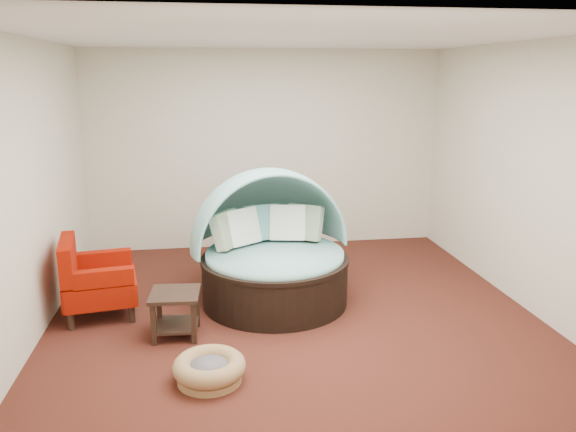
{
  "coord_description": "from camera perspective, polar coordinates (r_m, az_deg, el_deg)",
  "views": [
    {
      "loc": [
        -0.88,
        -5.45,
        2.47
      ],
      "look_at": [
        0.03,
        0.6,
        0.91
      ],
      "focal_mm": 35.0,
      "sensor_mm": 36.0,
      "label": 1
    }
  ],
  "objects": [
    {
      "name": "canopy_daybed",
      "position": [
        6.17,
        -1.66,
        -2.53
      ],
      "size": [
        1.94,
        1.9,
        1.47
      ],
      "rotation": [
        0.0,
        0.0,
        0.2
      ],
      "color": "black",
      "rests_on": "floor"
    },
    {
      "name": "wall_right",
      "position": [
        6.5,
        22.99,
        3.7
      ],
      "size": [
        0.0,
        5.0,
        5.0
      ],
      "primitive_type": "plane",
      "rotation": [
        1.57,
        0.0,
        -1.57
      ],
      "color": "beige",
      "rests_on": "floor"
    },
    {
      "name": "floor",
      "position": [
        6.04,
        0.58,
        -9.81
      ],
      "size": [
        5.0,
        5.0,
        0.0
      ],
      "primitive_type": "plane",
      "color": "#481E14",
      "rests_on": "ground"
    },
    {
      "name": "ceiling",
      "position": [
        5.53,
        0.65,
        17.75
      ],
      "size": [
        5.0,
        5.0,
        0.0
      ],
      "primitive_type": "plane",
      "rotation": [
        3.14,
        0.0,
        0.0
      ],
      "color": "white",
      "rests_on": "wall_back"
    },
    {
      "name": "wall_left",
      "position": [
        5.78,
        -24.69,
        2.34
      ],
      "size": [
        0.0,
        5.0,
        5.0
      ],
      "primitive_type": "plane",
      "rotation": [
        1.57,
        0.0,
        1.57
      ],
      "color": "beige",
      "rests_on": "floor"
    },
    {
      "name": "pet_basket",
      "position": [
        4.82,
        -7.99,
        -15.12
      ],
      "size": [
        0.75,
        0.75,
        0.21
      ],
      "rotation": [
        0.0,
        0.0,
        -0.28
      ],
      "color": "brown",
      "rests_on": "floor"
    },
    {
      "name": "red_armchair",
      "position": [
        6.18,
        -19.09,
        -6.15
      ],
      "size": [
        0.83,
        0.83,
        0.85
      ],
      "rotation": [
        0.0,
        0.0,
        0.16
      ],
      "color": "black",
      "rests_on": "floor"
    },
    {
      "name": "wall_front",
      "position": [
        3.25,
        7.64,
        -4.98
      ],
      "size": [
        5.0,
        0.0,
        5.0
      ],
      "primitive_type": "plane",
      "rotation": [
        -1.57,
        0.0,
        0.0
      ],
      "color": "beige",
      "rests_on": "floor"
    },
    {
      "name": "wall_back",
      "position": [
        8.06,
        -2.23,
        6.67
      ],
      "size": [
        5.0,
        0.0,
        5.0
      ],
      "primitive_type": "plane",
      "rotation": [
        1.57,
        0.0,
        0.0
      ],
      "color": "beige",
      "rests_on": "floor"
    },
    {
      "name": "side_table",
      "position": [
        5.55,
        -11.35,
        -9.13
      ],
      "size": [
        0.49,
        0.49,
        0.44
      ],
      "rotation": [
        0.0,
        0.0,
        -0.07
      ],
      "color": "black",
      "rests_on": "floor"
    }
  ]
}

